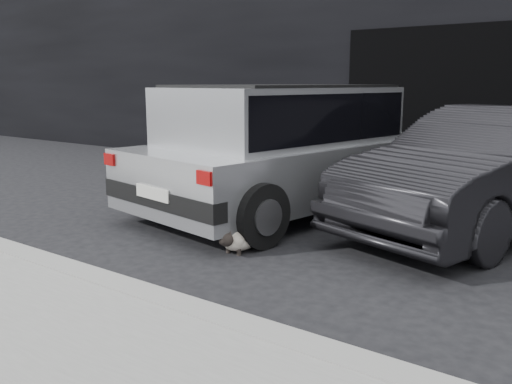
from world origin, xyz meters
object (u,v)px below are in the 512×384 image
Objects in this scene: cat_white at (221,221)px; silver_hatchback at (288,143)px; second_car at (493,170)px; cat_siamese at (240,239)px.

silver_hatchback is at bearing 173.05° from cat_white.
second_car is at bearing 119.31° from cat_white.
silver_hatchback is at bearing -152.86° from second_car.
cat_siamese is 0.59m from cat_white.
silver_hatchback is 1.11× the size of second_car.
cat_white reaches higher than cat_siamese.
second_car is 3.02m from cat_siamese.
second_car reaches higher than cat_white.
cat_siamese is (0.63, -1.85, -0.77)m from silver_hatchback.
cat_siamese is (-1.83, -2.33, -0.58)m from second_car.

